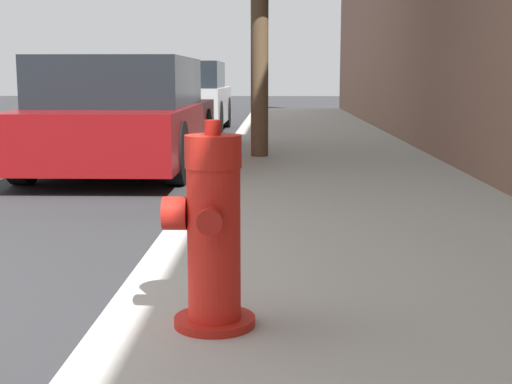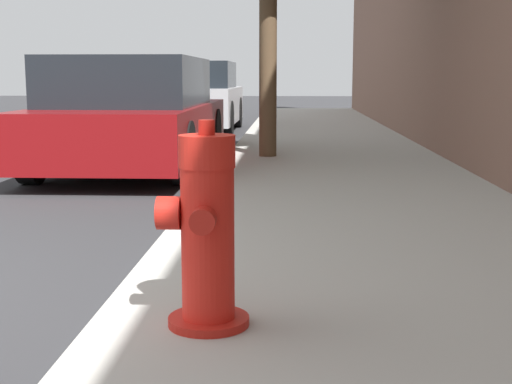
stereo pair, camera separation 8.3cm
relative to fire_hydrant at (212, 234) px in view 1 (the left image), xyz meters
The scene contains 4 objects.
sidewalk_slab 1.05m from the fire_hydrant, 20.61° to the left, with size 2.75×40.00×0.16m.
fire_hydrant is the anchor object (origin of this frame).
parked_car_near 6.40m from the fire_hydrant, 105.10° to the left, with size 1.88×4.60×1.40m.
parked_car_mid 12.59m from the fire_hydrant, 98.04° to the left, with size 1.86×3.85×1.47m.
Camera 1 is at (2.73, -3.13, 1.17)m, focal length 50.00 mm.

